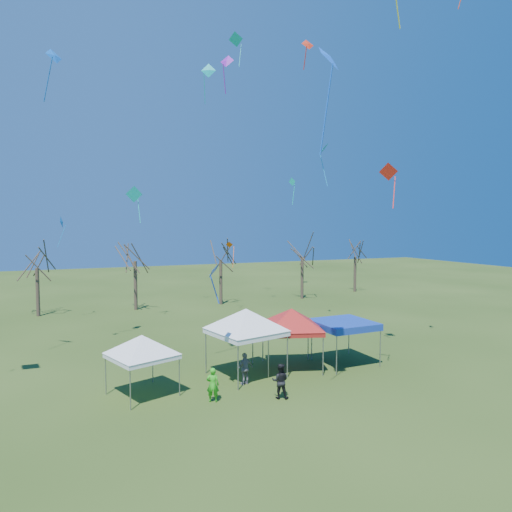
{
  "coord_description": "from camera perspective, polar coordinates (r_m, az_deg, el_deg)",
  "views": [
    {
      "loc": [
        -8.57,
        -19.57,
        8.07
      ],
      "look_at": [
        0.99,
        3.0,
        6.38
      ],
      "focal_mm": 32.0,
      "sensor_mm": 36.0,
      "label": 1
    }
  ],
  "objects": [
    {
      "name": "ground",
      "position": [
        22.84,
        0.68,
        -16.76
      ],
      "size": [
        140.0,
        140.0,
        0.0
      ],
      "primitive_type": "plane",
      "color": "#294014",
      "rests_on": "ground"
    },
    {
      "name": "tree_1",
      "position": [
        44.33,
        -25.76,
        0.6
      ],
      "size": [
        3.42,
        3.42,
        7.54
      ],
      "color": "#3D2D21",
      "rests_on": "ground"
    },
    {
      "name": "tree_2",
      "position": [
        44.42,
        -14.91,
        1.5
      ],
      "size": [
        3.71,
        3.71,
        8.18
      ],
      "color": "#3D2D21",
      "rests_on": "ground"
    },
    {
      "name": "tree_3",
      "position": [
        46.04,
        -4.44,
        1.44
      ],
      "size": [
        3.59,
        3.59,
        7.91
      ],
      "color": "#3D2D21",
      "rests_on": "ground"
    },
    {
      "name": "tree_4",
      "position": [
        49.75,
        5.82,
        1.6
      ],
      "size": [
        3.58,
        3.58,
        7.89
      ],
      "color": "#3D2D21",
      "rests_on": "ground"
    },
    {
      "name": "tree_5",
      "position": [
        55.95,
        12.32,
        1.45
      ],
      "size": [
        3.39,
        3.39,
        7.46
      ],
      "color": "#3D2D21",
      "rests_on": "ground"
    },
    {
      "name": "tent_white_west",
      "position": [
        22.43,
        -14.09,
        -10.05
      ],
      "size": [
        3.58,
        3.58,
        3.34
      ],
      "rotation": [
        0.0,
        0.0,
        0.34
      ],
      "color": "gray",
      "rests_on": "ground"
    },
    {
      "name": "tent_white_mid",
      "position": [
        24.39,
        -1.26,
        -7.16
      ],
      "size": [
        4.62,
        4.62,
        4.18
      ],
      "rotation": [
        0.0,
        0.0,
        0.23
      ],
      "color": "gray",
      "rests_on": "ground"
    },
    {
      "name": "tent_red",
      "position": [
        25.75,
        4.47,
        -7.06
      ],
      "size": [
        4.23,
        4.23,
        3.92
      ],
      "rotation": [
        0.0,
        0.0,
        -0.32
      ],
      "color": "gray",
      "rests_on": "ground"
    },
    {
      "name": "tent_blue",
      "position": [
        27.17,
        10.88,
        -8.42
      ],
      "size": [
        3.25,
        3.25,
        2.49
      ],
      "rotation": [
        0.0,
        0.0,
        0.03
      ],
      "color": "gray",
      "rests_on": "ground"
    },
    {
      "name": "person_dark",
      "position": [
        21.99,
        3.05,
        -15.33
      ],
      "size": [
        0.99,
        0.93,
        1.63
      ],
      "primitive_type": "imported",
      "rotation": [
        0.0,
        0.0,
        2.63
      ],
      "color": "black",
      "rests_on": "ground"
    },
    {
      "name": "person_grey",
      "position": [
        23.71,
        -1.39,
        -13.89
      ],
      "size": [
        1.02,
        0.63,
        1.62
      ],
      "primitive_type": "imported",
      "rotation": [
        0.0,
        0.0,
        3.41
      ],
      "color": "slate",
      "rests_on": "ground"
    },
    {
      "name": "person_green",
      "position": [
        21.65,
        -5.43,
        -15.73
      ],
      "size": [
        0.68,
        0.58,
        1.58
      ],
      "primitive_type": "imported",
      "rotation": [
        0.0,
        0.0,
        2.72
      ],
      "color": "green",
      "rests_on": "ground"
    },
    {
      "name": "kite_17",
      "position": [
        29.42,
        8.45,
        13.06
      ],
      "size": [
        1.03,
        1.1,
        2.72
      ],
      "rotation": [
        0.0,
        0.0,
        4.11
      ],
      "color": "#158DE8",
      "rests_on": "ground"
    },
    {
      "name": "kite_18",
      "position": [
        28.13,
        -3.67,
        23.08
      ],
      "size": [
        0.91,
        0.89,
        2.18
      ],
      "rotation": [
        0.0,
        0.0,
        5.53
      ],
      "color": "purple",
      "rests_on": "ground"
    },
    {
      "name": "kite_3",
      "position": [
        48.76,
        -2.52,
        25.43
      ],
      "size": [
        1.67,
        1.54,
        3.42
      ],
      "rotation": [
        0.0,
        0.0,
        2.52
      ],
      "color": "#0CBAB3",
      "rests_on": "ground"
    },
    {
      "name": "kite_13",
      "position": [
        41.22,
        -23.09,
        3.9
      ],
      "size": [
        0.74,
        1.04,
        2.63
      ],
      "rotation": [
        0.0,
        0.0,
        1.37
      ],
      "color": "#157CE7",
      "rests_on": "ground"
    },
    {
      "name": "kite_11",
      "position": [
        38.29,
        -15.01,
        7.45
      ],
      "size": [
        1.37,
        0.81,
        3.01
      ],
      "rotation": [
        0.0,
        0.0,
        3.21
      ],
      "color": "#0CBEB4",
      "rests_on": "ground"
    },
    {
      "name": "kite_1",
      "position": [
        20.88,
        -5.35,
        -1.87
      ],
      "size": [
        0.93,
        1.03,
        1.95
      ],
      "rotation": [
        0.0,
        0.0,
        4.16
      ],
      "color": "blue",
      "rests_on": "ground"
    },
    {
      "name": "kite_5",
      "position": [
        19.55,
        9.15,
        23.17
      ],
      "size": [
        1.65,
        1.54,
        4.34
      ],
      "rotation": [
        0.0,
        0.0,
        0.6
      ],
      "color": "blue",
      "rests_on": "ground"
    },
    {
      "name": "kite_12",
      "position": [
        49.01,
        4.57,
        9.16
      ],
      "size": [
        0.58,
        0.95,
        2.9
      ],
      "rotation": [
        0.0,
        0.0,
        1.95
      ],
      "color": "#0DCFB8",
      "rests_on": "ground"
    },
    {
      "name": "kite_22",
      "position": [
        42.16,
        -3.29,
        1.29
      ],
      "size": [
        0.94,
        0.89,
        2.43
      ],
      "rotation": [
        0.0,
        0.0,
        2.64
      ],
      "color": "#EF500C",
      "rests_on": "ground"
    },
    {
      "name": "kite_25",
      "position": [
        28.68,
        6.48,
        24.76
      ],
      "size": [
        0.79,
        0.46,
        1.76
      ],
      "rotation": [
        0.0,
        0.0,
        0.0
      ],
      "color": "red",
      "rests_on": "ground"
    },
    {
      "name": "kite_24",
      "position": [
        34.56,
        -5.98,
        22.02
      ],
      "size": [
        1.08,
        0.75,
        2.77
      ],
      "rotation": [
        0.0,
        0.0,
        5.87
      ],
      "color": "#0BABAB",
      "rests_on": "ground"
    },
    {
      "name": "kite_7",
      "position": [
        30.95,
        -23.95,
        21.83
      ],
      "size": [
        1.26,
        1.22,
        3.15
      ],
      "rotation": [
        0.0,
        0.0,
        0.65
      ],
      "color": "blue",
      "rests_on": "ground"
    },
    {
      "name": "kite_27",
      "position": [
        23.84,
        16.26,
        10.01
      ],
      "size": [
        0.92,
        0.94,
        2.29
      ],
      "rotation": [
        0.0,
        0.0,
        2.32
      ],
      "color": "red",
      "rests_on": "ground"
    }
  ]
}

